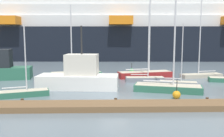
% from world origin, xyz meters
% --- Properties ---
extents(ground_plane, '(600.00, 600.00, 0.00)m').
position_xyz_m(ground_plane, '(0.00, 0.00, 0.00)').
color(ground_plane, slate).
extents(dock_pier, '(18.50, 2.33, 0.53)m').
position_xyz_m(dock_pier, '(0.00, -3.43, 0.22)').
color(dock_pier, brown).
rests_on(dock_pier, ground_plane).
extents(sailboat_0, '(4.79, 2.68, 6.52)m').
position_xyz_m(sailboat_0, '(-8.32, 0.66, 0.35)').
color(sailboat_0, '#2D6B51').
rests_on(sailboat_0, ground_plane).
extents(sailboat_1, '(4.64, 1.35, 9.15)m').
position_xyz_m(sailboat_1, '(3.98, 7.88, 0.42)').
color(sailboat_1, gray).
rests_on(sailboat_1, ground_plane).
extents(sailboat_3, '(6.78, 3.37, 9.32)m').
position_xyz_m(sailboat_3, '(-4.62, 10.49, 0.52)').
color(sailboat_3, '#2D6B51').
rests_on(sailboat_3, ground_plane).
extents(sailboat_4, '(5.72, 2.48, 10.58)m').
position_xyz_m(sailboat_4, '(11.93, 10.66, 0.48)').
color(sailboat_4, '#BCB29E').
rests_on(sailboat_4, ground_plane).
extents(sailboat_5, '(6.79, 3.62, 12.74)m').
position_xyz_m(sailboat_5, '(5.34, 2.27, 0.55)').
color(sailboat_5, '#2D6B51').
rests_on(sailboat_5, ground_plane).
extents(sailboat_6, '(7.36, 3.34, 11.30)m').
position_xyz_m(sailboat_6, '(4.45, 10.86, 0.57)').
color(sailboat_6, maroon).
rests_on(sailboat_6, ground_plane).
extents(sailboat_7, '(4.33, 2.34, 6.77)m').
position_xyz_m(sailboat_7, '(7.34, 5.59, 0.31)').
color(sailboat_7, gray).
rests_on(sailboat_7, ground_plane).
extents(fishing_boat_1, '(8.54, 3.65, 6.49)m').
position_xyz_m(fishing_boat_1, '(-3.52, 4.04, 1.28)').
color(fishing_boat_1, white).
rests_on(fishing_boat_1, ground_plane).
extents(channel_buoy_0, '(0.71, 0.71, 1.75)m').
position_xyz_m(channel_buoy_0, '(5.39, -0.59, 0.36)').
color(channel_buoy_0, orange).
rests_on(channel_buoy_0, ground_plane).
extents(channel_buoy_1, '(0.71, 0.71, 1.51)m').
position_xyz_m(channel_buoy_1, '(3.09, 14.66, 0.36)').
color(channel_buoy_1, green).
rests_on(channel_buoy_1, ground_plane).
extents(cruise_ship, '(136.77, 25.14, 26.55)m').
position_xyz_m(cruise_ship, '(14.58, 40.64, 8.55)').
color(cruise_ship, black).
rests_on(cruise_ship, ground_plane).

